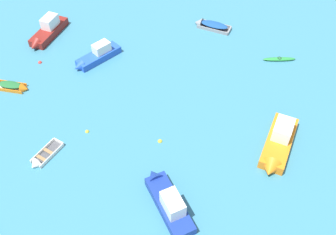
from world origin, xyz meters
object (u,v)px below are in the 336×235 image
Objects in this scene: mooring_buoy_between_boats_left at (87,132)px; mooring_buoy_between_boats_right at (160,141)px; rowboat_orange_outer_right at (16,87)px; motor_launch_blue_center at (96,56)px; motor_launch_deep_blue_near_left at (167,200)px; kayak_green_far_left at (279,59)px; rowboat_white_cluster_inner at (40,160)px; mooring_buoy_near_foreground at (40,63)px; rowboat_grey_far_right at (208,25)px; motor_launch_orange_outer_left at (278,144)px; motor_launch_maroon_distant_center at (47,32)px.

mooring_buoy_between_boats_right is at bearing -2.57° from mooring_buoy_between_boats_left.
rowboat_orange_outer_right is 8.45m from motor_launch_blue_center.
kayak_green_far_left is at bearing 62.42° from motor_launch_deep_blue_near_left.
mooring_buoy_near_foreground is at bearing 109.74° from rowboat_white_cluster_inner.
motor_launch_blue_center is 13.49m from rowboat_grey_far_right.
motor_launch_blue_center is 0.75× the size of motor_launch_orange_outer_left.
mooring_buoy_between_boats_right is (9.46, 3.27, -0.16)m from rowboat_white_cluster_inner.
rowboat_white_cluster_inner is at bearing 166.22° from motor_launch_deep_blue_near_left.
mooring_buoy_near_foreground is at bearing -172.09° from kayak_green_far_left.
motor_launch_blue_center is 1.51× the size of rowboat_white_cluster_inner.
motor_launch_maroon_distant_center is (0.27, 8.56, 0.36)m from rowboat_orange_outer_right.
motor_launch_maroon_distant_center reaches higher than kayak_green_far_left.
rowboat_white_cluster_inner is 0.50× the size of motor_launch_orange_outer_left.
kayak_green_far_left is (7.70, -5.07, -0.16)m from rowboat_grey_far_right.
motor_launch_deep_blue_near_left is at bearing -13.78° from rowboat_white_cluster_inner.
motor_launch_deep_blue_near_left is 20.57m from kayak_green_far_left.
rowboat_white_cluster_inner is 8.67× the size of mooring_buoy_near_foreground.
mooring_buoy_near_foreground is at bearing 147.32° from mooring_buoy_between_boats_right.
rowboat_white_cluster_inner is at bearing -160.92° from mooring_buoy_between_boats_right.
motor_launch_blue_center reaches higher than rowboat_grey_far_right.
kayak_green_far_left is 0.51× the size of motor_launch_orange_outer_left.
mooring_buoy_between_boats_right is 6.50m from mooring_buoy_between_boats_left.
mooring_buoy_between_boats_right is (14.47, -13.32, -0.64)m from motor_launch_maroon_distant_center.
motor_launch_orange_outer_left reaches higher than rowboat_grey_far_right.
motor_launch_orange_outer_left is (8.49, 6.24, 0.02)m from motor_launch_deep_blue_near_left.
rowboat_white_cluster_inner is (-1.40, -13.20, -0.40)m from motor_launch_blue_center.
motor_launch_blue_center reaches higher than mooring_buoy_between_boats_right.
rowboat_grey_far_right is 18.13m from motor_launch_maroon_distant_center.
motor_launch_orange_outer_left is at bearing -94.90° from kayak_green_far_left.
motor_launch_deep_blue_near_left is (16.12, -10.69, 0.39)m from rowboat_orange_outer_right.
motor_launch_orange_outer_left reaches higher than kayak_green_far_left.
motor_launch_maroon_distant_center is at bearing 129.46° from motor_launch_deep_blue_near_left.
rowboat_white_cluster_inner reaches higher than mooring_buoy_between_boats_left.
kayak_green_far_left is at bearing -2.30° from motor_launch_maroon_distant_center.
motor_launch_blue_center is 14.68× the size of mooring_buoy_between_boats_left.
rowboat_grey_far_right is (11.25, 7.44, -0.25)m from motor_launch_blue_center.
rowboat_grey_far_right is 9.22m from kayak_green_far_left.
motor_launch_deep_blue_near_left reaches higher than motor_launch_blue_center.
mooring_buoy_between_boats_right is at bearing -42.63° from motor_launch_maroon_distant_center.
motor_launch_blue_center is 18.45m from motor_launch_deep_blue_near_left.
motor_launch_deep_blue_near_left reaches higher than motor_launch_maroon_distant_center.
motor_launch_deep_blue_near_left reaches higher than rowboat_white_cluster_inner.
motor_launch_orange_outer_left reaches higher than motor_launch_blue_center.
mooring_buoy_between_boats_right is 16.41m from mooring_buoy_near_foreground.
kayak_green_far_left is at bearing 34.63° from mooring_buoy_between_boats_left.
motor_launch_deep_blue_near_left is 10.05m from mooring_buoy_between_boats_left.
motor_launch_maroon_distant_center reaches higher than rowboat_orange_outer_right.
motor_launch_maroon_distant_center is 17.99× the size of mooring_buoy_between_boats_left.
motor_launch_deep_blue_near_left reaches higher than rowboat_orange_outer_right.
mooring_buoy_between_boats_left is (-9.69, -17.08, -0.31)m from rowboat_grey_far_right.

